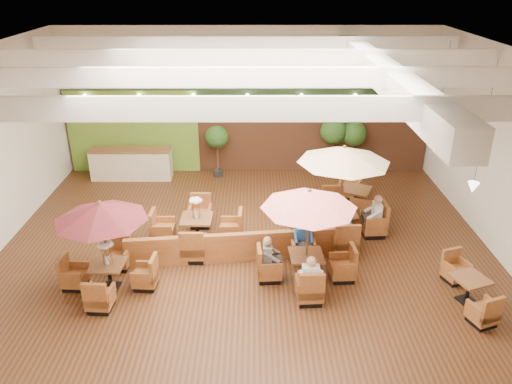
{
  "coord_description": "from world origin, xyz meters",
  "views": [
    {
      "loc": [
        0.25,
        -12.53,
        7.43
      ],
      "look_at": [
        0.3,
        0.5,
        1.5
      ],
      "focal_mm": 35.0,
      "sensor_mm": 36.0,
      "label": 1
    }
  ],
  "objects_px": {
    "topiary_0": "(217,139)",
    "topiary_1": "(333,133)",
    "topiary_2": "(354,136)",
    "diner_1": "(303,236)",
    "diner_3": "(345,231)",
    "service_counter": "(132,164)",
    "booth_divider": "(238,247)",
    "diner_4": "(375,212)",
    "table_1": "(308,219)",
    "table_2": "(342,176)",
    "diner_0": "(310,274)",
    "table_5": "(355,200)",
    "table_0": "(103,230)",
    "table_4": "(468,290)",
    "diner_2": "(269,254)",
    "table_3": "(197,228)"
  },
  "relations": [
    {
      "from": "table_1",
      "to": "diner_4",
      "type": "distance_m",
      "value": 3.38
    },
    {
      "from": "table_4",
      "to": "diner_2",
      "type": "xyz_separation_m",
      "value": [
        -4.77,
        0.94,
        0.43
      ]
    },
    {
      "from": "booth_divider",
      "to": "table_3",
      "type": "relative_size",
      "value": 2.28
    },
    {
      "from": "topiary_1",
      "to": "diner_3",
      "type": "xyz_separation_m",
      "value": [
        -0.44,
        -5.71,
        -0.99
      ]
    },
    {
      "from": "table_3",
      "to": "table_5",
      "type": "relative_size",
      "value": 0.93
    },
    {
      "from": "table_1",
      "to": "topiary_2",
      "type": "xyz_separation_m",
      "value": [
        2.4,
        6.97,
        -0.14
      ]
    },
    {
      "from": "topiary_0",
      "to": "diner_3",
      "type": "distance_m",
      "value": 6.97
    },
    {
      "from": "table_2",
      "to": "topiary_2",
      "type": "distance_m",
      "value": 4.82
    },
    {
      "from": "topiary_0",
      "to": "topiary_1",
      "type": "distance_m",
      "value": 4.37
    },
    {
      "from": "diner_3",
      "to": "diner_4",
      "type": "relative_size",
      "value": 0.83
    },
    {
      "from": "table_3",
      "to": "diner_3",
      "type": "height_order",
      "value": "table_3"
    },
    {
      "from": "diner_4",
      "to": "table_2",
      "type": "bearing_deg",
      "value": 91.0
    },
    {
      "from": "table_2",
      "to": "diner_1",
      "type": "height_order",
      "value": "table_2"
    },
    {
      "from": "topiary_1",
      "to": "diner_4",
      "type": "xyz_separation_m",
      "value": [
        0.62,
        -4.66,
        -0.94
      ]
    },
    {
      "from": "topiary_2",
      "to": "diner_3",
      "type": "bearing_deg",
      "value": -101.85
    },
    {
      "from": "booth_divider",
      "to": "table_4",
      "type": "xyz_separation_m",
      "value": [
        5.61,
        -1.85,
        -0.1
      ]
    },
    {
      "from": "table_4",
      "to": "topiary_1",
      "type": "bearing_deg",
      "value": 85.21
    },
    {
      "from": "table_0",
      "to": "table_1",
      "type": "height_order",
      "value": "table_1"
    },
    {
      "from": "topiary_0",
      "to": "topiary_1",
      "type": "relative_size",
      "value": 0.87
    },
    {
      "from": "table_4",
      "to": "diner_2",
      "type": "bearing_deg",
      "value": 148.57
    },
    {
      "from": "diner_4",
      "to": "service_counter",
      "type": "bearing_deg",
      "value": 62.55
    },
    {
      "from": "diner_4",
      "to": "topiary_2",
      "type": "bearing_deg",
      "value": -0.8
    },
    {
      "from": "diner_1",
      "to": "diner_2",
      "type": "bearing_deg",
      "value": 40.05
    },
    {
      "from": "topiary_0",
      "to": "diner_1",
      "type": "xyz_separation_m",
      "value": [
        2.72,
        -6.03,
        -0.76
      ]
    },
    {
      "from": "topiary_2",
      "to": "topiary_0",
      "type": "bearing_deg",
      "value": 180.0
    },
    {
      "from": "topiary_1",
      "to": "diner_1",
      "type": "relative_size",
      "value": 3.1
    },
    {
      "from": "booth_divider",
      "to": "diner_4",
      "type": "bearing_deg",
      "value": 12.76
    },
    {
      "from": "topiary_2",
      "to": "diner_2",
      "type": "distance_m",
      "value": 7.78
    },
    {
      "from": "topiary_2",
      "to": "diner_1",
      "type": "relative_size",
      "value": 2.93
    },
    {
      "from": "table_1",
      "to": "service_counter",
      "type": "bearing_deg",
      "value": 127.86
    },
    {
      "from": "topiary_2",
      "to": "table_0",
      "type": "bearing_deg",
      "value": -135.16
    },
    {
      "from": "service_counter",
      "to": "topiary_1",
      "type": "height_order",
      "value": "topiary_1"
    },
    {
      "from": "diner_1",
      "to": "diner_3",
      "type": "relative_size",
      "value": 1.05
    },
    {
      "from": "diner_1",
      "to": "diner_4",
      "type": "distance_m",
      "value": 2.64
    },
    {
      "from": "table_4",
      "to": "diner_1",
      "type": "xyz_separation_m",
      "value": [
        -3.83,
        1.89,
        0.42
      ]
    },
    {
      "from": "diner_0",
      "to": "diner_3",
      "type": "relative_size",
      "value": 1.18
    },
    {
      "from": "table_2",
      "to": "table_3",
      "type": "relative_size",
      "value": 1.08
    },
    {
      "from": "topiary_1",
      "to": "diner_2",
      "type": "height_order",
      "value": "topiary_1"
    },
    {
      "from": "table_5",
      "to": "table_1",
      "type": "bearing_deg",
      "value": -93.13
    },
    {
      "from": "service_counter",
      "to": "diner_2",
      "type": "distance_m",
      "value": 8.44
    },
    {
      "from": "topiary_2",
      "to": "booth_divider",
      "type": "bearing_deg",
      "value": -124.6
    },
    {
      "from": "table_5",
      "to": "diner_1",
      "type": "bearing_deg",
      "value": -99.83
    },
    {
      "from": "table_3",
      "to": "diner_2",
      "type": "bearing_deg",
      "value": -42.57
    },
    {
      "from": "service_counter",
      "to": "diner_0",
      "type": "bearing_deg",
      "value": -52.25
    },
    {
      "from": "table_1",
      "to": "diner_0",
      "type": "distance_m",
      "value": 1.37
    },
    {
      "from": "table_4",
      "to": "diner_4",
      "type": "xyz_separation_m",
      "value": [
        -1.57,
        3.26,
        0.46
      ]
    },
    {
      "from": "topiary_2",
      "to": "service_counter",
      "type": "bearing_deg",
      "value": -178.63
    },
    {
      "from": "service_counter",
      "to": "booth_divider",
      "type": "xyz_separation_m",
      "value": [
        4.19,
        -5.87,
        -0.16
      ]
    },
    {
      "from": "topiary_1",
      "to": "diner_4",
      "type": "height_order",
      "value": "topiary_1"
    },
    {
      "from": "table_4",
      "to": "diner_2",
      "type": "height_order",
      "value": "diner_2"
    }
  ]
}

